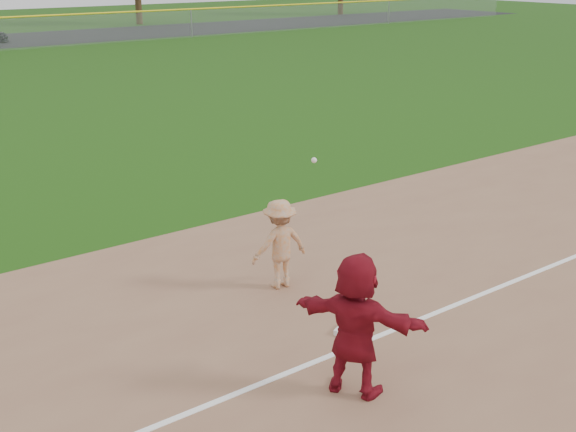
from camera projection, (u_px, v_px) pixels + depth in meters
ground at (344, 318)px, 11.54m from camera, size 160.00×160.00×0.00m
foul_line at (379, 336)px, 10.92m from camera, size 60.00×0.10×0.01m
first_base at (350, 331)px, 11.01m from camera, size 0.49×0.49×0.08m
base_runner at (356, 325)px, 9.23m from camera, size 1.36×1.86×1.95m
first_base_play at (280, 244)px, 12.35m from camera, size 1.09×1.15×2.46m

